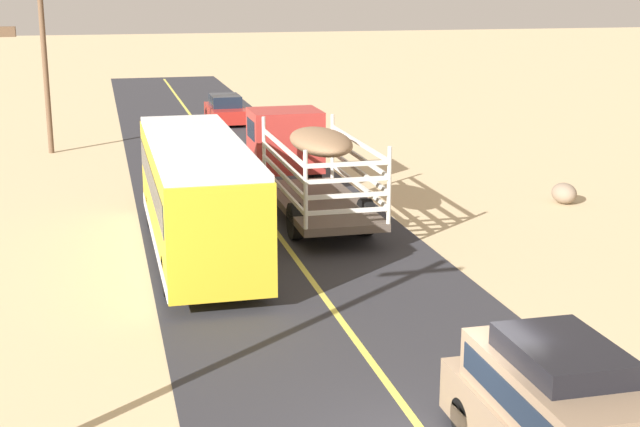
{
  "coord_description": "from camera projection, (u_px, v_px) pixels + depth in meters",
  "views": [
    {
      "loc": [
        -5.03,
        -12.46,
        7.48
      ],
      "look_at": [
        0.0,
        8.04,
        2.01
      ],
      "focal_mm": 50.84,
      "sensor_mm": 36.0,
      "label": 1
    }
  ],
  "objects": [
    {
      "name": "bus",
      "position": [
        198.0,
        194.0,
        24.93
      ],
      "size": [
        2.54,
        10.0,
        3.21
      ],
      "color": "gold",
      "rests_on": "road_surface"
    },
    {
      "name": "boulder_mid_field",
      "position": [
        564.0,
        193.0,
        31.1
      ],
      "size": [
        0.8,
        1.04,
        0.71
      ],
      "primitive_type": "ellipsoid",
      "color": "#84705B",
      "rests_on": "ground"
    },
    {
      "name": "power_pole_mid",
      "position": [
        44.0,
        56.0,
        39.22
      ],
      "size": [
        2.2,
        0.24,
        7.92
      ],
      "color": "brown",
      "rests_on": "ground"
    },
    {
      "name": "suv_near",
      "position": [
        558.0,
        414.0,
        13.59
      ],
      "size": [
        1.9,
        4.62,
        2.29
      ],
      "color": "#8C7259",
      "rests_on": "road_surface"
    },
    {
      "name": "livestock_truck",
      "position": [
        298.0,
        151.0,
        30.87
      ],
      "size": [
        2.53,
        9.7,
        3.02
      ],
      "color": "#B2332D",
      "rests_on": "road_surface"
    },
    {
      "name": "car_far",
      "position": [
        226.0,
        110.0,
        48.58
      ],
      "size": [
        1.8,
        4.4,
        1.46
      ],
      "color": "#B2261E",
      "rests_on": "road_surface"
    }
  ]
}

